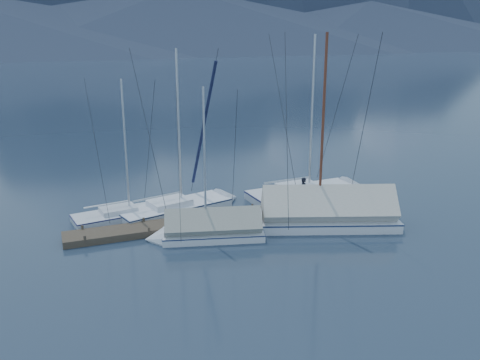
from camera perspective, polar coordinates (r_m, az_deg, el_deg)
name	(u,v)px	position (r m, az deg, el deg)	size (l,w,h in m)	color
ground	(254,233)	(25.42, 1.63, -5.95)	(1000.00, 1000.00, 0.00)	#162233
dock	(240,218)	(27.11, 0.00, -4.25)	(18.00, 1.50, 0.54)	#382D23
mooring_posts	(231,215)	(26.86, -1.00, -3.90)	(15.12, 1.52, 0.35)	#382D23
sailboat_open_left	(137,213)	(28.26, -11.45, -3.64)	(6.31, 2.82, 8.10)	silver
sailboat_open_mid	(189,206)	(28.84, -5.70, -2.92)	(7.63, 3.85, 9.71)	silver
sailboat_open_right	(317,192)	(31.58, 8.59, -1.30)	(8.05, 3.40, 10.47)	silver
sailboat_covered_near	(315,216)	(26.37, 8.46, -4.05)	(8.58, 5.07, 10.69)	silver
sailboat_covered_far	(204,231)	(24.61, -4.10, -5.76)	(5.96, 3.05, 8.01)	silver
person	(304,191)	(28.45, 7.18, -1.23)	(0.57, 0.37, 1.56)	black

